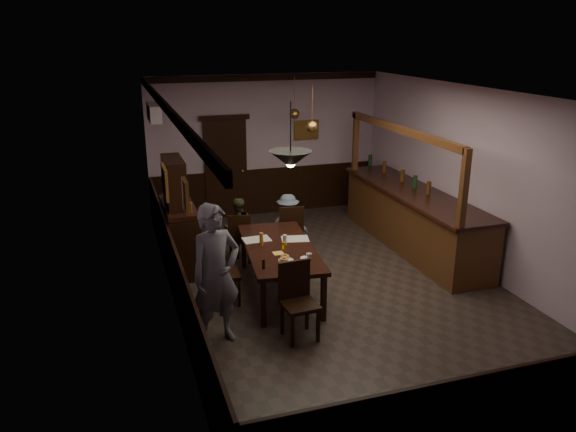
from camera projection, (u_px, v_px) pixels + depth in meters
name	position (u px, v px, depth m)	size (l,w,h in m)	color
room	(338.00, 195.00, 8.40)	(5.01, 8.01, 3.01)	#2D2621
dining_table	(279.00, 250.00, 8.47)	(1.23, 2.29, 0.75)	black
chair_far_left	(239.00, 236.00, 9.63)	(0.45, 0.45, 0.90)	black
chair_far_right	(291.00, 230.00, 9.78)	(0.50, 0.50, 0.99)	black
chair_near	(297.00, 297.00, 7.28)	(0.47, 0.47, 1.02)	black
chair_side	(219.00, 270.00, 8.15)	(0.44, 0.44, 0.97)	black
person_standing	(216.00, 275.00, 7.03)	(0.68, 0.44, 1.86)	slate
person_seated_left	(238.00, 228.00, 9.87)	(0.53, 0.41, 1.08)	#42472B
person_seated_right	(288.00, 224.00, 10.04)	(0.71, 0.41, 1.10)	slate
newspaper_left	(257.00, 239.00, 8.72)	(0.42, 0.30, 0.01)	silver
newspaper_right	(295.00, 239.00, 8.74)	(0.42, 0.30, 0.01)	silver
napkin	(278.00, 253.00, 8.19)	(0.15, 0.15, 0.00)	#FCD15C
saucer	(305.00, 258.00, 8.00)	(0.15, 0.15, 0.01)	white
coffee_cup	(309.00, 256.00, 7.96)	(0.08, 0.08, 0.07)	white
pastry_plate	(286.00, 261.00, 7.91)	(0.22, 0.22, 0.01)	white
pastry_ring_a	(284.00, 259.00, 7.88)	(0.13, 0.13, 0.04)	#C68C47
pastry_ring_b	(285.00, 256.00, 7.99)	(0.13, 0.13, 0.04)	#C68C47
soda_can	(284.00, 246.00, 8.30)	(0.07, 0.07, 0.12)	yellow
beer_glass	(261.00, 239.00, 8.46)	(0.06, 0.06, 0.20)	#BF721E
water_glass	(285.00, 240.00, 8.51)	(0.06, 0.06, 0.15)	silver
pepper_mill	(264.00, 264.00, 7.64)	(0.04, 0.04, 0.14)	black
sideboard	(179.00, 225.00, 9.37)	(0.51, 1.43, 1.89)	black
bar_counter	(413.00, 217.00, 10.31)	(0.94, 4.06, 2.28)	#492813
door_back	(226.00, 170.00, 11.85)	(0.90, 0.06, 2.10)	black
ac_unit	(154.00, 112.00, 10.04)	(0.20, 0.85, 0.30)	white
picture_left_small	(186.00, 196.00, 6.04)	(0.04, 0.28, 0.36)	olive
picture_left_large	(165.00, 182.00, 8.35)	(0.04, 0.62, 0.48)	olive
picture_back	(306.00, 130.00, 12.15)	(0.55, 0.04, 0.42)	olive
pendant_iron	(291.00, 159.00, 7.23)	(0.56, 0.56, 0.85)	black
pendant_brass_mid	(312.00, 127.00, 9.48)	(0.20, 0.20, 0.81)	#BF8C3F
pendant_brass_far	(294.00, 114.00, 10.93)	(0.20, 0.20, 0.81)	#BF8C3F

